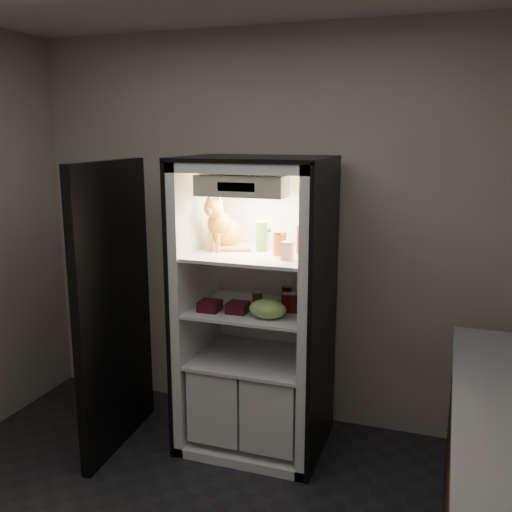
{
  "coord_description": "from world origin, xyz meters",
  "views": [
    {
      "loc": [
        1.13,
        -1.91,
        2.01
      ],
      "look_at": [
        0.01,
        1.32,
        1.27
      ],
      "focal_mm": 40.0,
      "sensor_mm": 36.0,
      "label": 1
    }
  ],
  "objects_px": {
    "soda_can_c": "(293,303)",
    "refrigerator": "(257,327)",
    "cream_carton": "(287,251)",
    "mayo_tub": "(264,238)",
    "salsa_jar": "(279,243)",
    "condiment_jar": "(257,298)",
    "tabby_cat": "(223,228)",
    "parmesan_shaker": "(262,236)",
    "soda_can_a": "(287,295)",
    "berry_box_right": "(238,308)",
    "grape_bag": "(268,309)",
    "soda_can_b": "(287,302)",
    "berry_box_left": "(210,306)",
    "pepper_jar": "(305,238)"
  },
  "relations": [
    {
      "from": "salsa_jar",
      "to": "condiment_jar",
      "type": "bearing_deg",
      "value": 157.78
    },
    {
      "from": "grape_bag",
      "to": "tabby_cat",
      "type": "bearing_deg",
      "value": 148.91
    },
    {
      "from": "refrigerator",
      "to": "berry_box_left",
      "type": "height_order",
      "value": "refrigerator"
    },
    {
      "from": "berry_box_left",
      "to": "soda_can_c",
      "type": "bearing_deg",
      "value": 15.72
    },
    {
      "from": "tabby_cat",
      "to": "condiment_jar",
      "type": "relative_size",
      "value": 3.95
    },
    {
      "from": "soda_can_c",
      "to": "refrigerator",
      "type": "bearing_deg",
      "value": 162.91
    },
    {
      "from": "refrigerator",
      "to": "grape_bag",
      "type": "relative_size",
      "value": 8.38
    },
    {
      "from": "mayo_tub",
      "to": "condiment_jar",
      "type": "xyz_separation_m",
      "value": [
        -0.01,
        -0.11,
        -0.37
      ]
    },
    {
      "from": "salsa_jar",
      "to": "condiment_jar",
      "type": "xyz_separation_m",
      "value": [
        -0.16,
        0.07,
        -0.38
      ]
    },
    {
      "from": "parmesan_shaker",
      "to": "berry_box_right",
      "type": "xyz_separation_m",
      "value": [
        -0.09,
        -0.2,
        -0.41
      ]
    },
    {
      "from": "parmesan_shaker",
      "to": "cream_carton",
      "type": "height_order",
      "value": "parmesan_shaker"
    },
    {
      "from": "cream_carton",
      "to": "soda_can_c",
      "type": "distance_m",
      "value": 0.36
    },
    {
      "from": "salsa_jar",
      "to": "soda_can_c",
      "type": "distance_m",
      "value": 0.37
    },
    {
      "from": "mayo_tub",
      "to": "salsa_jar",
      "type": "distance_m",
      "value": 0.23
    },
    {
      "from": "mayo_tub",
      "to": "soda_can_c",
      "type": "height_order",
      "value": "mayo_tub"
    },
    {
      "from": "soda_can_c",
      "to": "soda_can_b",
      "type": "bearing_deg",
      "value": 179.06
    },
    {
      "from": "tabby_cat",
      "to": "parmesan_shaker",
      "type": "xyz_separation_m",
      "value": [
        0.25,
        0.02,
        -0.04
      ]
    },
    {
      "from": "mayo_tub",
      "to": "condiment_jar",
      "type": "bearing_deg",
      "value": -94.46
    },
    {
      "from": "soda_can_b",
      "to": "berry_box_right",
      "type": "xyz_separation_m",
      "value": [
        -0.28,
        -0.11,
        -0.03
      ]
    },
    {
      "from": "tabby_cat",
      "to": "soda_can_a",
      "type": "relative_size",
      "value": 3.06
    },
    {
      "from": "mayo_tub",
      "to": "grape_bag",
      "type": "relative_size",
      "value": 0.57
    },
    {
      "from": "salsa_jar",
      "to": "soda_can_c",
      "type": "height_order",
      "value": "salsa_jar"
    },
    {
      "from": "soda_can_c",
      "to": "berry_box_right",
      "type": "bearing_deg",
      "value": -160.23
    },
    {
      "from": "salsa_jar",
      "to": "grape_bag",
      "type": "xyz_separation_m",
      "value": [
        -0.02,
        -0.17,
        -0.37
      ]
    },
    {
      "from": "pepper_jar",
      "to": "condiment_jar",
      "type": "xyz_separation_m",
      "value": [
        -0.3,
        -0.04,
        -0.4
      ]
    },
    {
      "from": "soda_can_b",
      "to": "soda_can_c",
      "type": "distance_m",
      "value": 0.04
    },
    {
      "from": "berry_box_right",
      "to": "grape_bag",
      "type": "bearing_deg",
      "value": -12.14
    },
    {
      "from": "parmesan_shaker",
      "to": "salsa_jar",
      "type": "xyz_separation_m",
      "value": [
        0.14,
        -0.08,
        -0.02
      ]
    },
    {
      "from": "parmesan_shaker",
      "to": "soda_can_b",
      "type": "height_order",
      "value": "parmesan_shaker"
    },
    {
      "from": "refrigerator",
      "to": "cream_carton",
      "type": "height_order",
      "value": "refrigerator"
    },
    {
      "from": "salsa_jar",
      "to": "soda_can_b",
      "type": "height_order",
      "value": "salsa_jar"
    },
    {
      "from": "condiment_jar",
      "to": "berry_box_left",
      "type": "distance_m",
      "value": 0.32
    },
    {
      "from": "soda_can_a",
      "to": "berry_box_left",
      "type": "xyz_separation_m",
      "value": [
        -0.41,
        -0.3,
        -0.03
      ]
    },
    {
      "from": "soda_can_a",
      "to": "soda_can_b",
      "type": "distance_m",
      "value": 0.17
    },
    {
      "from": "cream_carton",
      "to": "soda_can_b",
      "type": "height_order",
      "value": "cream_carton"
    },
    {
      "from": "soda_can_a",
      "to": "soda_can_c",
      "type": "relative_size",
      "value": 0.99
    },
    {
      "from": "mayo_tub",
      "to": "cream_carton",
      "type": "bearing_deg",
      "value": -50.63
    },
    {
      "from": "soda_can_b",
      "to": "pepper_jar",
      "type": "bearing_deg",
      "value": 53.31
    },
    {
      "from": "soda_can_b",
      "to": "grape_bag",
      "type": "height_order",
      "value": "soda_can_b"
    },
    {
      "from": "refrigerator",
      "to": "soda_can_b",
      "type": "bearing_deg",
      "value": -19.81
    },
    {
      "from": "tabby_cat",
      "to": "salsa_jar",
      "type": "xyz_separation_m",
      "value": [
        0.39,
        -0.06,
        -0.06
      ]
    },
    {
      "from": "parmesan_shaker",
      "to": "pepper_jar",
      "type": "relative_size",
      "value": 0.99
    },
    {
      "from": "mayo_tub",
      "to": "tabby_cat",
      "type": "bearing_deg",
      "value": -153.92
    },
    {
      "from": "soda_can_b",
      "to": "berry_box_right",
      "type": "relative_size",
      "value": 0.95
    },
    {
      "from": "refrigerator",
      "to": "berry_box_left",
      "type": "distance_m",
      "value": 0.37
    },
    {
      "from": "soda_can_a",
      "to": "soda_can_b",
      "type": "relative_size",
      "value": 1.01
    },
    {
      "from": "salsa_jar",
      "to": "cream_carton",
      "type": "relative_size",
      "value": 1.35
    },
    {
      "from": "grape_bag",
      "to": "salsa_jar",
      "type": "bearing_deg",
      "value": 83.13
    },
    {
      "from": "cream_carton",
      "to": "soda_can_a",
      "type": "relative_size",
      "value": 0.9
    },
    {
      "from": "soda_can_a",
      "to": "condiment_jar",
      "type": "height_order",
      "value": "soda_can_a"
    }
  ]
}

